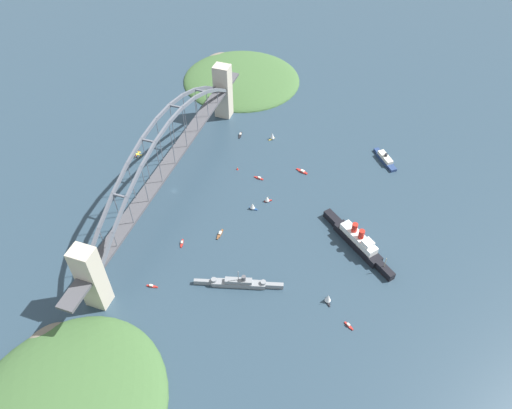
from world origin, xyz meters
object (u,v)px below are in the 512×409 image
(harbor_arch_bridge, at_px, (169,163))
(small_boat_3, at_px, (349,326))
(naval_cruiser, at_px, (239,283))
(small_boat_1, at_px, (328,298))
(small_boat_5, at_px, (220,234))
(small_boat_0, at_px, (152,286))
(small_boat_4, at_px, (267,199))
(ocean_liner, at_px, (358,241))
(seaplane_taxiing_near_bridge, at_px, (138,155))
(small_boat_7, at_px, (182,243))
(small_boat_10, at_px, (253,206))
(small_boat_2, at_px, (272,136))
(small_boat_6, at_px, (302,171))
(small_boat_9, at_px, (240,135))
(channel_marker_buoy, at_px, (237,169))
(small_boat_8, at_px, (259,178))
(harbor_ferry_steamer, at_px, (385,159))

(harbor_arch_bridge, height_order, small_boat_3, harbor_arch_bridge)
(naval_cruiser, xyz_separation_m, small_boat_1, (-8.14, 67.01, 1.05))
(small_boat_3, relative_size, small_boat_5, 0.66)
(small_boat_0, bearing_deg, small_boat_4, 154.68)
(ocean_liner, xyz_separation_m, small_boat_1, (60.24, -10.30, -1.66))
(small_boat_1, bearing_deg, seaplane_taxiing_near_bridge, -115.53)
(small_boat_7, distance_m, small_boat_10, 70.46)
(small_boat_2, height_order, small_boat_6, small_boat_2)
(small_boat_4, distance_m, small_boat_5, 56.16)
(ocean_liner, distance_m, small_boat_9, 176.83)
(small_boat_7, relative_size, channel_marker_buoy, 3.20)
(small_boat_6, distance_m, small_boat_9, 82.22)
(ocean_liner, bearing_deg, small_boat_9, -126.99)
(small_boat_3, relative_size, small_boat_10, 0.99)
(harbor_arch_bridge, bearing_deg, small_boat_3, 64.40)
(small_boat_3, distance_m, small_boat_8, 167.70)
(small_boat_0, bearing_deg, seaplane_taxiing_near_bridge, -147.50)
(small_boat_10, bearing_deg, harbor_ferry_steamer, 135.70)
(small_boat_0, xyz_separation_m, small_boat_8, (-141.65, 38.16, -0.00))
(small_boat_7, xyz_separation_m, small_boat_9, (-151.32, -4.65, 0.14))
(seaplane_taxiing_near_bridge, relative_size, small_boat_7, 1.12)
(harbor_arch_bridge, distance_m, small_boat_6, 125.84)
(harbor_arch_bridge, height_order, small_boat_9, harbor_arch_bridge)
(small_boat_0, bearing_deg, small_boat_8, 164.92)
(ocean_liner, relative_size, small_boat_2, 8.09)
(harbor_arch_bridge, distance_m, small_boat_2, 122.37)
(small_boat_6, height_order, small_boat_9, small_boat_6)
(ocean_liner, height_order, small_boat_2, ocean_liner)
(small_boat_3, height_order, small_boat_5, small_boat_5)
(harbor_ferry_steamer, height_order, small_boat_6, harbor_ferry_steamer)
(harbor_arch_bridge, height_order, small_boat_4, harbor_arch_bridge)
(seaplane_taxiing_near_bridge, distance_m, small_boat_6, 161.91)
(small_boat_9, bearing_deg, small_boat_3, 39.46)
(naval_cruiser, xyz_separation_m, small_boat_7, (-23.40, -59.22, -2.52))
(seaplane_taxiing_near_bridge, height_order, small_boat_4, small_boat_4)
(small_boat_2, relative_size, small_boat_3, 1.12)
(seaplane_taxiing_near_bridge, relative_size, small_boat_5, 0.87)
(small_boat_6, relative_size, small_boat_9, 1.17)
(small_boat_6, relative_size, small_boat_8, 1.29)
(small_boat_1, bearing_deg, harbor_arch_bridge, -113.73)
(naval_cruiser, bearing_deg, small_boat_1, 96.92)
(small_boat_8, bearing_deg, harbor_arch_bridge, -59.44)
(small_boat_0, xyz_separation_m, small_boat_5, (-65.49, 29.57, 0.08))
(harbor_arch_bridge, height_order, small_boat_1, harbor_arch_bridge)
(small_boat_9, bearing_deg, ocean_liner, 53.01)
(small_boat_9, bearing_deg, channel_marker_buoy, 17.20)
(naval_cruiser, height_order, small_boat_3, naval_cruiser)
(small_boat_10, bearing_deg, channel_marker_buoy, -145.04)
(small_boat_4, height_order, small_boat_9, small_boat_4)
(small_boat_2, bearing_deg, small_boat_9, -81.18)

